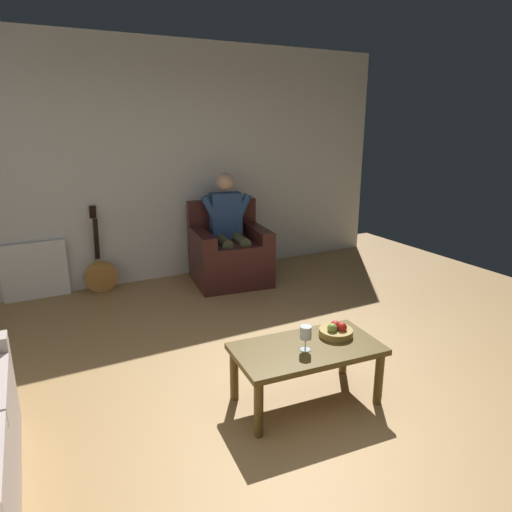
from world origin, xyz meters
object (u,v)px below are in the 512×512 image
armchair (229,255)px  guitar (101,273)px  fruit_bowl (336,331)px  coffee_table (307,355)px  wine_glass_near (306,334)px  person_seated (229,225)px

armchair → guitar: 1.49m
fruit_bowl → coffee_table: bearing=7.8°
guitar → wine_glass_near: size_ratio=5.68×
coffee_table → fruit_bowl: 0.29m
person_seated → fruit_bowl: bearing=90.4°
guitar → wine_glass_near: 3.05m
armchair → fruit_bowl: bearing=90.4°
armchair → person_seated: person_seated is taller
wine_glass_near → armchair: bearing=-103.8°
person_seated → coffee_table: 2.61m
person_seated → wine_glass_near: (0.63, 2.56, -0.16)m
guitar → fruit_bowl: (-1.13, 2.84, 0.24)m
guitar → wine_glass_near: (-0.82, 2.92, 0.32)m
wine_glass_near → person_seated: bearing=-103.8°
person_seated → wine_glass_near: person_seated is taller
person_seated → armchair: bearing=90.0°
guitar → coffee_table: bearing=106.6°
person_seated → coffee_table: bearing=84.6°
guitar → person_seated: bearing=166.2°
person_seated → guitar: size_ratio=1.33×
armchair → guitar: bearing=-6.3°
person_seated → fruit_bowl: size_ratio=5.46×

